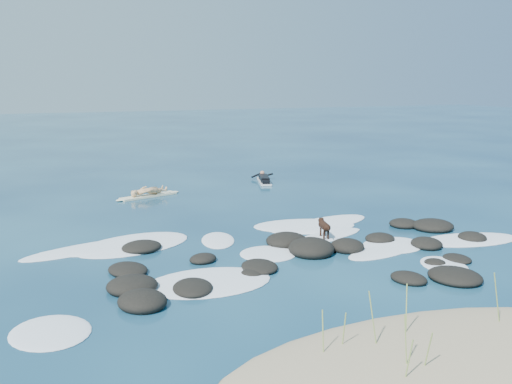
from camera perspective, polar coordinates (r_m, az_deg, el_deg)
name	(u,v)px	position (r m, az deg, el deg)	size (l,w,h in m)	color
ground	(264,247)	(17.81, 0.79, -5.48)	(160.00, 160.00, 0.00)	#0A2642
sand_dune	(444,367)	(11.30, 18.29, -16.24)	(9.00, 4.40, 0.60)	#9E8966
dune_grass	(418,328)	(11.17, 15.86, -12.91)	(4.22, 1.70, 1.22)	#87A14E
reef_rocks	(313,254)	(16.79, 5.68, -6.20)	(12.26, 7.36, 0.58)	black
breaking_foam	(264,247)	(17.78, 0.79, -5.48)	(15.76, 8.47, 0.12)	white
standing_surfer_rig	(148,181)	(25.56, -10.76, 1.06)	(3.08, 1.34, 1.79)	#F4EDC3
paddling_surfer_rig	(264,179)	(28.89, 0.80, 1.29)	(1.43, 2.59, 0.45)	silver
dog	(324,226)	(18.67, 6.82, -3.37)	(0.40, 1.04, 0.66)	black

